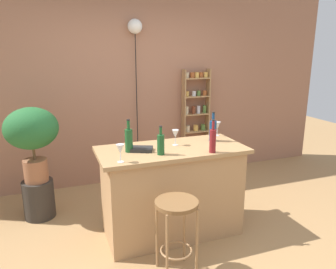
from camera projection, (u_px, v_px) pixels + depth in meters
The scene contains 16 objects.
ground at pixel (182, 246), 3.28m from camera, with size 12.00×12.00×0.00m, color #A37A4C.
back_wall at pixel (131, 86), 4.70m from camera, with size 6.40×0.10×2.80m, color #9E6B51.
kitchen_counter at pixel (172, 191), 3.43m from camera, with size 1.50×0.69×0.95m.
bar_stool at pixel (176, 219), 2.77m from camera, with size 0.37×0.37×0.69m.
spice_shelf at pixel (196, 121), 5.03m from camera, with size 0.42×0.14×1.63m.
plant_stool at pixel (39, 199), 3.81m from camera, with size 0.35×0.35×0.45m, color #2D2823.
potted_plant at pixel (32, 133), 3.61m from camera, with size 0.58×0.53×0.86m.
bottle_soda_blue at pixel (213, 140), 3.14m from camera, with size 0.06×0.06×0.33m.
bottle_olive_oil at pixel (213, 130), 3.53m from camera, with size 0.08×0.08×0.32m.
bottle_vinegar at pixel (161, 144), 3.08m from camera, with size 0.07×0.07×0.28m.
bottle_spirits_clear at pixel (129, 140), 3.16m from camera, with size 0.08×0.08×0.32m.
wine_glass_left at pixel (120, 149), 2.87m from camera, with size 0.07×0.07×0.16m.
wine_glass_center at pixel (217, 126), 3.75m from camera, with size 0.07×0.07×0.16m.
wine_glass_right at pixel (175, 134), 3.38m from camera, with size 0.07×0.07×0.16m.
cookbook at pixel (142, 149), 3.21m from camera, with size 0.21×0.15×0.04m, color black.
pendant_globe_light at pixel (135, 30), 4.42m from camera, with size 0.20×0.20×2.32m.
Camera 1 is at (-1.13, -2.66, 1.92)m, focal length 34.92 mm.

